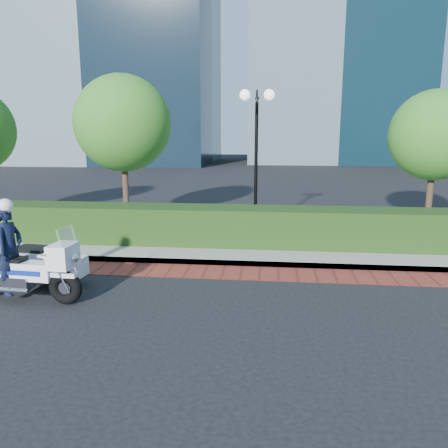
# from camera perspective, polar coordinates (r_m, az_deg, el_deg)

# --- Properties ---
(ground) EXTENTS (120.00, 120.00, 0.00)m
(ground) POSITION_cam_1_polar(r_m,az_deg,el_deg) (8.65, -4.03, -9.30)
(ground) COLOR black
(ground) RESTS_ON ground
(brick_strip) EXTENTS (60.00, 1.00, 0.01)m
(brick_strip) POSITION_cam_1_polar(r_m,az_deg,el_deg) (10.04, -2.51, -6.23)
(brick_strip) COLOR maroon
(brick_strip) RESTS_ON ground
(sidewalk) EXTENTS (60.00, 8.00, 0.15)m
(sidewalk) POSITION_cam_1_polar(r_m,az_deg,el_deg) (14.34, 0.20, -0.46)
(sidewalk) COLOR gray
(sidewalk) RESTS_ON ground
(hedge_main) EXTENTS (18.00, 1.20, 1.00)m
(hedge_main) POSITION_cam_1_polar(r_m,az_deg,el_deg) (11.89, -1.01, -0.18)
(hedge_main) COLOR black
(hedge_main) RESTS_ON sidewalk
(lamppost) EXTENTS (1.02, 0.70, 4.21)m
(lamppost) POSITION_cam_1_polar(r_m,az_deg,el_deg) (13.15, 4.25, 11.07)
(lamppost) COLOR black
(lamppost) RESTS_ON sidewalk
(tree_b) EXTENTS (3.20, 3.20, 4.89)m
(tree_b) POSITION_cam_1_polar(r_m,az_deg,el_deg) (15.28, -13.09, 12.67)
(tree_b) COLOR #332319
(tree_b) RESTS_ON sidewalk
(tree_c) EXTENTS (2.80, 2.80, 4.30)m
(tree_c) POSITION_cam_1_polar(r_m,az_deg,el_deg) (15.29, 25.88, 10.37)
(tree_c) COLOR #332319
(tree_c) RESTS_ON sidewalk
(police_motorcycle) EXTENTS (2.41, 1.76, 1.95)m
(police_motorcycle) POSITION_cam_1_polar(r_m,az_deg,el_deg) (9.31, -24.29, -4.48)
(police_motorcycle) COLOR black
(police_motorcycle) RESTS_ON ground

